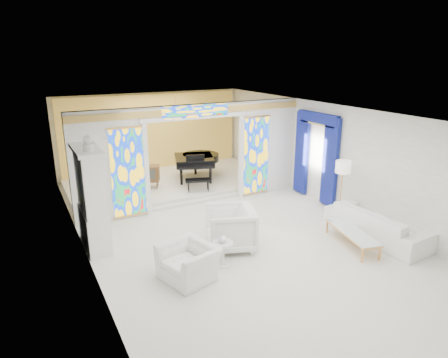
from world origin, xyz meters
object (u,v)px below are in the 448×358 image
coffee_table (352,232)px  tv_console (149,173)px  armchair_right (230,228)px  grand_piano (197,160)px  armchair_left (188,262)px  china_cabinet (92,200)px  sofa (377,224)px

coffee_table → tv_console: (-3.03, 5.89, 0.31)m
armchair_right → grand_piano: bearing=-176.1°
armchair_left → grand_piano: 6.30m
china_cabinet → tv_console: 3.88m
coffee_table → grand_piano: size_ratio=0.69×
coffee_table → tv_console: size_ratio=2.33×
coffee_table → armchair_left: bearing=172.9°
tv_console → china_cabinet: bearing=-102.5°
china_cabinet → grand_piano: 5.31m
armchair_left → china_cabinet: bearing=-165.0°
coffee_table → tv_console: 6.63m
armchair_left → tv_console: tv_console is taller
armchair_left → coffee_table: (3.96, -0.49, -0.01)m
tv_console → sofa: bearing=-32.2°
armchair_right → armchair_left: bearing=-41.6°
armchair_right → sofa: (3.40, -1.24, -0.12)m
sofa → tv_console: size_ratio=3.42×
armchair_right → coffee_table: size_ratio=0.62×
grand_piano → tv_console: (-1.81, -0.25, -0.19)m
china_cabinet → sofa: (6.17, -2.80, -0.79)m
armchair_right → tv_console: 4.66m
china_cabinet → armchair_right: (2.76, -1.56, -0.67)m
china_cabinet → tv_console: (2.31, 3.07, -0.51)m
coffee_table → grand_piano: bearing=101.2°
sofa → tv_console: (-3.85, 5.88, 0.28)m
armchair_right → sofa: 3.62m
sofa → grand_piano: grand_piano is taller
china_cabinet → grand_piano: size_ratio=1.07×
grand_piano → tv_console: grand_piano is taller
armchair_left → armchair_right: size_ratio=0.99×
armchair_left → sofa: sofa is taller
armchair_right → sofa: bearing=89.5°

